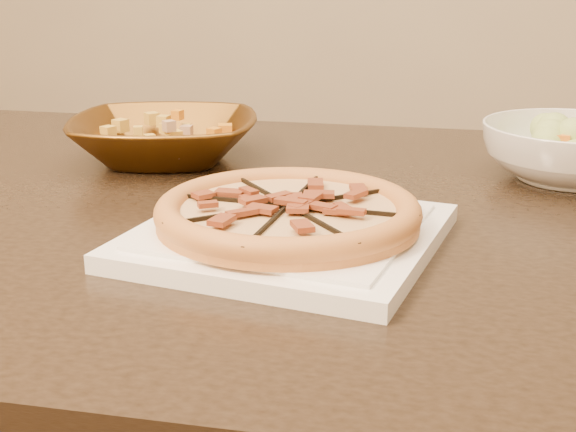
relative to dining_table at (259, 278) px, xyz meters
name	(u,v)px	position (x,y,z in m)	size (l,w,h in m)	color
dining_table	(259,278)	(0.00, 0.00, 0.00)	(1.52, 1.06, 0.75)	black
plate	(288,235)	(0.08, -0.13, 0.11)	(0.30, 0.30, 0.02)	white
pizza	(288,212)	(0.08, -0.13, 0.13)	(0.26, 0.26, 0.03)	#AF843B
bronze_bowl	(165,139)	(-0.19, 0.14, 0.13)	(0.25, 0.25, 0.06)	brown
mixed_dish	(162,106)	(-0.19, 0.14, 0.17)	(0.09, 0.12, 0.03)	tan
salad_bowl	(572,152)	(0.35, 0.21, 0.13)	(0.23, 0.23, 0.07)	white
salad	(576,110)	(0.35, 0.21, 0.19)	(0.11, 0.11, 0.04)	#BBD76E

